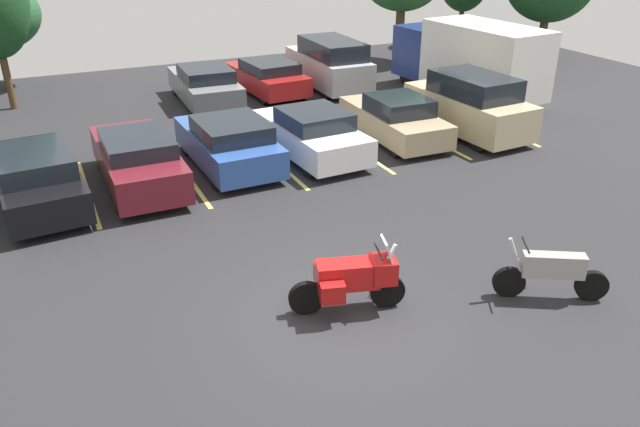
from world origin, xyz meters
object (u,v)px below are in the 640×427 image
car_blue (229,143)px  box_truck (469,58)px  car_far_silver (329,64)px  motorcycle_touring (353,278)px  car_maroon (138,160)px  motorcycle_second (551,272)px  car_white (311,134)px  car_far_red (267,77)px  car_tan (395,119)px  car_far_grey (205,85)px  car_champagne (469,105)px  car_black (36,176)px

car_blue → box_truck: bearing=17.0°
car_far_silver → motorcycle_touring: bearing=-114.4°
car_maroon → motorcycle_second: bearing=-55.8°
motorcycle_touring → motorcycle_second: motorcycle_touring is taller
car_white → motorcycle_touring: bearing=-109.1°
car_far_silver → box_truck: size_ratio=0.71×
car_far_red → car_tan: bearing=-76.4°
car_tan → car_far_red: size_ratio=0.99×
car_far_grey → car_far_red: size_ratio=1.05×
car_maroon → box_truck: (13.39, 3.59, 0.79)m
car_maroon → car_white: size_ratio=1.05×
motorcycle_touring → car_far_grey: 14.60m
car_blue → car_champagne: bearing=-3.3°
box_truck → car_black: bearing=-167.1°
motorcycle_second → car_tan: car_tan is taller
car_champagne → box_truck: (2.80, 3.76, 0.56)m
car_far_grey → car_black: bearing=-131.7°
car_maroon → car_black: bearing=-178.8°
motorcycle_touring → car_maroon: 7.92m
car_champagne → car_far_grey: 9.89m
car_blue → car_far_grey: (1.19, 6.70, -0.00)m
motorcycle_second → car_white: (-0.91, 8.85, 0.15)m
motorcycle_second → car_tan: size_ratio=0.43×
car_white → car_blue: bearing=174.9°
car_far_grey → car_far_silver: 5.30m
motorcycle_second → car_far_red: size_ratio=0.42×
motorcycle_touring → car_far_silver: size_ratio=0.43×
motorcycle_touring → box_truck: box_truck is taller
motorcycle_touring → car_tan: (5.69, 7.91, 0.00)m
car_champagne → car_far_red: 8.63m
motorcycle_second → car_white: bearing=95.9°
motorcycle_touring → car_far_grey: size_ratio=0.45×
motorcycle_second → car_black: (-8.47, 8.73, 0.15)m
motorcycle_second → car_far_red: 16.17m
car_black → car_maroon: car_maroon is taller
motorcycle_touring → car_white: bearing=70.9°
car_champagne → car_far_grey: car_champagne is taller
car_tan → car_champagne: 2.55m
car_far_red → car_maroon: bearing=-131.0°
box_truck → car_far_red: bearing=151.4°
car_black → box_truck: 16.32m
car_champagne → motorcycle_touring: bearing=-137.9°
car_tan → car_far_grey: bearing=123.3°
car_maroon → car_far_red: car_maroon is taller
car_tan → car_champagne: size_ratio=0.96×
car_maroon → car_far_red: (6.43, 7.39, -0.06)m
car_black → car_far_silver: 13.62m
car_tan → car_far_red: bearing=103.6°
car_maroon → car_far_silver: size_ratio=0.96×
car_black → car_tan: 10.63m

